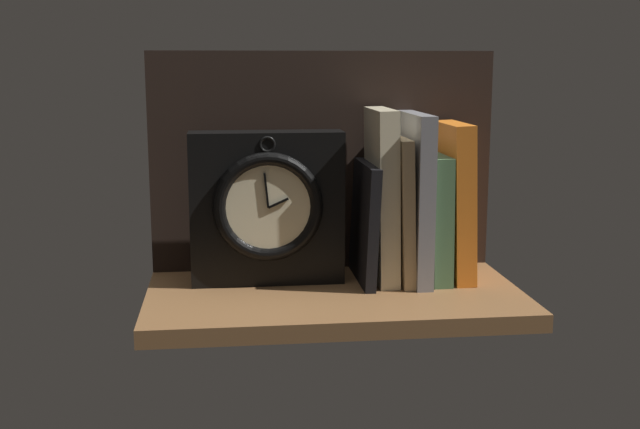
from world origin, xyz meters
The scene contains 9 objects.
ground_plane centered at (0.00, 0.00, -1.25)cm, with size 54.05×29.27×2.50cm, color brown.
back_panel centered at (0.00, 14.03, 17.16)cm, with size 54.05×1.20×34.31cm, color black.
book_black_skeptic centered at (5.31, 5.46, 8.91)cm, with size 1.60×15.42×17.82cm, color black.
book_cream_twain centered at (7.86, 5.46, 12.94)cm, with size 2.90×13.15×25.87cm, color beige.
book_tan_shortstories centered at (10.50, 5.46, 10.86)cm, with size 1.78×14.62×21.71cm, color tan.
book_gray_chess centered at (12.90, 5.46, 12.60)cm, with size 2.43×15.95×25.19cm, color gray.
book_green_romantic centered at (15.86, 5.46, 9.52)cm, with size 2.88×13.28×19.04cm, color #476B44.
book_orange_pandolfini centered at (19.12, 5.46, 11.84)cm, with size 3.04×12.87×23.69cm, color orange.
framed_clock centered at (-9.31, 5.68, 11.44)cm, with size 22.64×7.31×22.64cm.
Camera 1 is at (-15.30, -110.75, 32.70)cm, focal length 44.92 mm.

